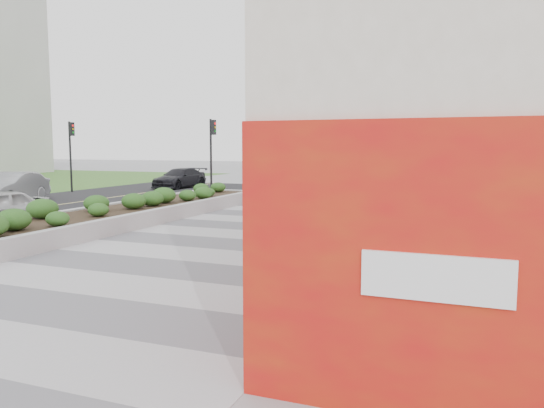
{
  "coord_description": "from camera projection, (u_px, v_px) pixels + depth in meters",
  "views": [
    {
      "loc": [
        6.35,
        -8.2,
        2.74
      ],
      "look_at": [
        0.88,
        5.75,
        1.1
      ],
      "focal_mm": 35.0,
      "sensor_mm": 36.0,
      "label": 1
    }
  ],
  "objects": [
    {
      "name": "walkway",
      "position": [
        198.0,
        258.0,
        12.97
      ],
      "size": [
        8.0,
        36.0,
        0.01
      ],
      "primitive_type": "cube",
      "color": "#A8A8AD",
      "rests_on": "ground"
    },
    {
      "name": "planter",
      "position": [
        116.0,
        212.0,
        18.62
      ],
      "size": [
        3.0,
        18.0,
        0.9
      ],
      "color": "#9E9EA0",
      "rests_on": "ground"
    },
    {
      "name": "traffic_signal_near",
      "position": [
        212.0,
        146.0,
        28.71
      ],
      "size": [
        0.33,
        0.28,
        4.2
      ],
      "color": "black",
      "rests_on": "ground"
    },
    {
      "name": "building",
      "position": [
        506.0,
        104.0,
        15.54
      ],
      "size": [
        6.04,
        24.08,
        8.0
      ],
      "color": "beige",
      "rests_on": "ground"
    },
    {
      "name": "car_dark",
      "position": [
        180.0,
        178.0,
        34.85
      ],
      "size": [
        2.13,
        4.57,
        1.29
      ],
      "primitive_type": "imported",
      "rotation": [
        0.0,
        0.0,
        -0.07
      ],
      "color": "black",
      "rests_on": "ground"
    },
    {
      "name": "car_silver",
      "position": [
        11.0,
        188.0,
        25.55
      ],
      "size": [
        2.79,
        4.81,
        1.5
      ],
      "primitive_type": "imported",
      "rotation": [
        0.0,
        0.0,
        0.28
      ],
      "color": "#919497",
      "rests_on": "ground"
    },
    {
      "name": "manhole_cover",
      "position": [
        216.0,
        260.0,
        12.79
      ],
      "size": [
        0.44,
        0.44,
        0.01
      ],
      "primitive_type": "cylinder",
      "color": "#595654",
      "rests_on": "ground"
    },
    {
      "name": "ground",
      "position": [
        121.0,
        289.0,
        10.19
      ],
      "size": [
        160.0,
        160.0,
        0.0
      ],
      "primitive_type": "plane",
      "color": "gray",
      "rests_on": "ground"
    },
    {
      "name": "traffic_signal_far",
      "position": [
        71.0,
        146.0,
        31.58
      ],
      "size": [
        0.33,
        0.28,
        4.2
      ],
      "color": "black",
      "rests_on": "ground"
    },
    {
      "name": "skateboarder",
      "position": [
        340.0,
        200.0,
        20.48
      ],
      "size": [
        0.43,
        0.75,
        1.3
      ],
      "rotation": [
        0.0,
        0.0,
        0.35
      ],
      "color": "beige",
      "rests_on": "ground"
    },
    {
      "name": "distant_bldg_north_l",
      "position": [
        379.0,
        84.0,
        61.82
      ],
      "size": [
        16.0,
        12.0,
        20.0
      ],
      "primitive_type": "cube",
      "color": "#ADAAA3",
      "rests_on": "ground"
    }
  ]
}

